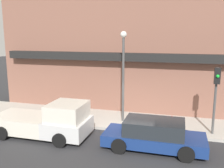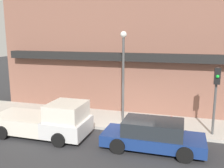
{
  "view_description": "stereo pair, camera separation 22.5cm",
  "coord_description": "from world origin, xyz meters",
  "views": [
    {
      "loc": [
        2.53,
        -12.35,
        5.13
      ],
      "look_at": [
        -1.28,
        1.27,
        2.35
      ],
      "focal_mm": 40.0,
      "sensor_mm": 36.0,
      "label": 1
    },
    {
      "loc": [
        2.75,
        -12.29,
        5.13
      ],
      "look_at": [
        -1.28,
        1.27,
        2.35
      ],
      "focal_mm": 40.0,
      "sensor_mm": 36.0,
      "label": 2
    }
  ],
  "objects": [
    {
      "name": "street_lamp",
      "position": [
        -0.64,
        1.37,
        3.43
      ],
      "size": [
        0.36,
        0.36,
        5.2
      ],
      "color": "#4C4C4C",
      "rests_on": "sidewalk"
    },
    {
      "name": "pickup_truck",
      "position": [
        -3.94,
        -1.55,
        0.8
      ],
      "size": [
        5.08,
        2.27,
        1.84
      ],
      "rotation": [
        0.0,
        0.0,
        -0.01
      ],
      "color": "silver",
      "rests_on": "ground"
    },
    {
      "name": "traffic_light",
      "position": [
        4.25,
        0.62,
        2.52
      ],
      "size": [
        0.28,
        0.42,
        3.43
      ],
      "color": "#4C4C4C",
      "rests_on": "sidewalk"
    },
    {
      "name": "ground_plane",
      "position": [
        0.0,
        0.0,
        0.0
      ],
      "size": [
        80.0,
        80.0,
        0.0
      ],
      "primitive_type": "plane",
      "color": "#2D2D30"
    },
    {
      "name": "fire_hydrant",
      "position": [
        2.17,
        0.78,
        0.51
      ],
      "size": [
        0.19,
        0.19,
        0.73
      ],
      "color": "red",
      "rests_on": "sidewalk"
    },
    {
      "name": "sidewalk",
      "position": [
        0.0,
        1.59,
        0.08
      ],
      "size": [
        36.0,
        3.18,
        0.15
      ],
      "color": "#B7B2A8",
      "rests_on": "ground"
    },
    {
      "name": "parked_car",
      "position": [
        1.5,
        -1.55,
        0.67
      ],
      "size": [
        4.58,
        1.99,
        1.37
      ],
      "rotation": [
        0.0,
        0.0,
        0.01
      ],
      "color": "navy",
      "rests_on": "ground"
    },
    {
      "name": "building",
      "position": [
        0.01,
        4.66,
        4.97
      ],
      "size": [
        19.8,
        3.8,
        9.96
      ],
      "color": "brown",
      "rests_on": "ground"
    }
  ]
}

